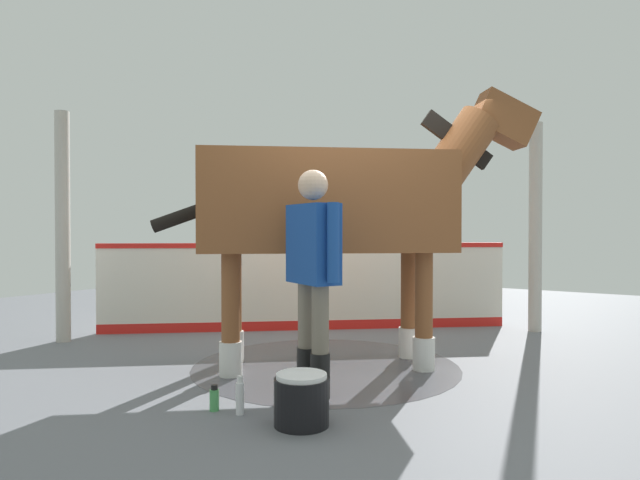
# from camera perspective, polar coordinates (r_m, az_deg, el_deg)

# --- Properties ---
(ground_plane) EXTENTS (16.00, 16.00, 0.02)m
(ground_plane) POSITION_cam_1_polar(r_m,az_deg,el_deg) (5.24, 1.22, -13.14)
(ground_plane) COLOR slate
(wet_patch) EXTENTS (2.49, 2.49, 0.00)m
(wet_patch) POSITION_cam_1_polar(r_m,az_deg,el_deg) (5.21, 0.61, -13.07)
(wet_patch) COLOR #4C4C54
(wet_patch) RESTS_ON ground
(barrier_wall) EXTENTS (4.04, 3.41, 1.11)m
(barrier_wall) POSITION_cam_1_polar(r_m,az_deg,el_deg) (6.98, -1.32, -5.23)
(barrier_wall) COLOR silver
(barrier_wall) RESTS_ON ground
(roof_post_near) EXTENTS (0.16, 0.16, 2.63)m
(roof_post_near) POSITION_cam_1_polar(r_m,az_deg,el_deg) (7.35, 21.68, 1.26)
(roof_post_near) COLOR #B7B2A8
(roof_post_near) RESTS_ON ground
(roof_post_far) EXTENTS (0.16, 0.16, 2.63)m
(roof_post_far) POSITION_cam_1_polar(r_m,az_deg,el_deg) (6.85, -25.40, 1.27)
(roof_post_far) COLOR #B7B2A8
(roof_post_far) RESTS_ON ground
(horse) EXTENTS (2.91, 2.50, 2.62)m
(horse) POSITION_cam_1_polar(r_m,az_deg,el_deg) (5.08, 1.95, 3.57)
(horse) COLOR brown
(horse) RESTS_ON ground
(handler) EXTENTS (0.63, 0.42, 1.73)m
(handler) POSITION_cam_1_polar(r_m,az_deg,el_deg) (4.17, -0.74, -2.56)
(handler) COLOR black
(handler) RESTS_ON ground
(wash_bucket) EXTENTS (0.36, 0.36, 0.34)m
(wash_bucket) POSITION_cam_1_polar(r_m,az_deg,el_deg) (3.67, -1.96, -16.42)
(wash_bucket) COLOR black
(wash_bucket) RESTS_ON ground
(bottle_shampoo) EXTENTS (0.06, 0.06, 0.27)m
(bottle_shampoo) POSITION_cam_1_polar(r_m,az_deg,el_deg) (3.92, -8.40, -15.97)
(bottle_shampoo) COLOR white
(bottle_shampoo) RESTS_ON ground
(bottle_spray) EXTENTS (0.07, 0.07, 0.18)m
(bottle_spray) POSITION_cam_1_polar(r_m,az_deg,el_deg) (4.04, -11.00, -16.07)
(bottle_spray) COLOR #4CA559
(bottle_spray) RESTS_ON ground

